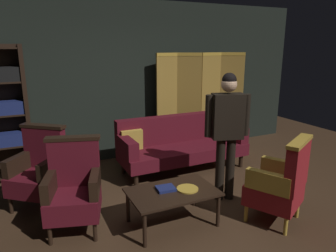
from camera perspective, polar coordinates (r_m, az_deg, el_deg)
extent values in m
plane|color=#3D2819|center=(4.02, 5.08, -15.87)|extent=(10.00, 10.00, 0.00)
cube|color=black|center=(5.75, -7.13, 8.09)|extent=(7.20, 0.10, 2.80)
cube|color=olive|center=(5.82, -0.19, 3.79)|extent=(0.46, 0.12, 1.90)
cube|color=#B78E33|center=(5.72, -0.20, 12.89)|extent=(0.46, 0.13, 0.06)
cube|color=olive|center=(5.95, 3.81, 4.00)|extent=(0.42, 0.25, 1.90)
cube|color=#B78E33|center=(5.85, 3.97, 12.89)|extent=(0.42, 0.25, 0.06)
cube|color=olive|center=(6.11, 7.68, 4.18)|extent=(0.46, 0.10, 1.90)
cube|color=#B78E33|center=(6.01, 7.98, 12.83)|extent=(0.46, 0.11, 0.06)
cube|color=olive|center=(6.30, 11.34, 4.33)|extent=(0.43, 0.23, 1.90)
cube|color=#B78E33|center=(6.21, 11.77, 12.72)|extent=(0.43, 0.24, 0.06)
cube|color=black|center=(5.25, -24.22, 2.17)|extent=(0.06, 0.32, 2.05)
cube|color=black|center=(5.53, -27.55, -8.10)|extent=(0.86, 0.30, 0.02)
cube|color=black|center=(5.38, -28.15, -3.33)|extent=(0.86, 0.30, 0.02)
cube|color=navy|center=(5.33, -28.29, -2.29)|extent=(0.78, 0.22, 0.19)
cylinder|color=black|center=(4.67, -5.84, -9.85)|extent=(0.07, 0.07, 0.22)
cylinder|color=black|center=(5.54, 13.09, -6.17)|extent=(0.07, 0.07, 0.22)
cylinder|color=black|center=(5.20, -8.09, -7.33)|extent=(0.07, 0.07, 0.22)
cylinder|color=black|center=(5.99, 9.55, -4.40)|extent=(0.07, 0.07, 0.22)
cube|color=#4C0F19|center=(5.21, 2.89, -4.70)|extent=(2.10, 0.76, 0.20)
cube|color=#4C0F19|center=(5.37, 1.37, -0.39)|extent=(2.10, 0.18, 0.46)
cube|color=#4C0F19|center=(4.77, -7.53, -3.71)|extent=(0.16, 0.68, 0.26)
cube|color=#4C0F19|center=(5.65, 11.71, -1.00)|extent=(0.16, 0.68, 0.26)
cube|color=#B79338|center=(4.99, -6.61, -2.62)|extent=(0.35, 0.14, 0.34)
cube|color=maroon|center=(5.72, 9.32, -0.50)|extent=(0.35, 0.16, 0.34)
cylinder|color=black|center=(3.39, -4.27, -18.32)|extent=(0.04, 0.04, 0.39)
cylinder|color=black|center=(3.75, 9.10, -14.95)|extent=(0.04, 0.04, 0.39)
cylinder|color=black|center=(3.83, -7.30, -14.26)|extent=(0.04, 0.04, 0.39)
cylinder|color=black|center=(4.15, 4.83, -11.75)|extent=(0.04, 0.04, 0.39)
cube|color=black|center=(3.66, 0.82, -11.87)|extent=(1.00, 0.64, 0.03)
cylinder|color=#B78E33|center=(4.33, 16.44, -12.46)|extent=(0.04, 0.04, 0.22)
cylinder|color=#B78E33|center=(3.95, 14.00, -15.08)|extent=(0.04, 0.04, 0.22)
cylinder|color=#B78E33|center=(4.22, 22.45, -13.75)|extent=(0.04, 0.04, 0.22)
cylinder|color=#B78E33|center=(3.83, 20.61, -16.63)|extent=(0.04, 0.04, 0.22)
cube|color=maroon|center=(3.97, 18.65, -11.51)|extent=(0.76, 0.76, 0.24)
cube|color=maroon|center=(3.77, 22.46, -6.85)|extent=(0.55, 0.37, 0.54)
cube|color=#B78E33|center=(3.68, 22.89, -2.63)|extent=(0.59, 0.40, 0.04)
cube|color=#B78E33|center=(4.10, 19.98, -7.32)|extent=(0.31, 0.48, 0.22)
cube|color=#B78E33|center=(3.67, 17.73, -9.71)|extent=(0.31, 0.48, 0.22)
cylinder|color=black|center=(3.67, -20.66, -18.10)|extent=(0.04, 0.04, 0.22)
cylinder|color=black|center=(3.60, -13.12, -18.19)|extent=(0.04, 0.04, 0.22)
cylinder|color=black|center=(4.06, -19.30, -14.65)|extent=(0.04, 0.04, 0.22)
cylinder|color=black|center=(3.99, -12.60, -14.65)|extent=(0.04, 0.04, 0.22)
cube|color=#4C0F19|center=(3.71, -16.69, -13.28)|extent=(0.70, 0.70, 0.24)
cube|color=#4C0F19|center=(3.76, -16.64, -6.37)|extent=(0.57, 0.28, 0.54)
cube|color=black|center=(3.67, -16.96, -2.14)|extent=(0.61, 0.30, 0.04)
cube|color=black|center=(3.66, -20.73, -10.05)|extent=(0.23, 0.50, 0.22)
cube|color=black|center=(3.58, -13.10, -9.98)|extent=(0.23, 0.50, 0.22)
cylinder|color=black|center=(4.45, -26.66, -12.74)|extent=(0.04, 0.04, 0.22)
cylinder|color=black|center=(4.18, -21.70, -13.96)|extent=(0.04, 0.04, 0.22)
cylinder|color=black|center=(4.77, -23.07, -10.51)|extent=(0.04, 0.04, 0.22)
cylinder|color=black|center=(4.52, -18.30, -11.45)|extent=(0.04, 0.04, 0.22)
cube|color=#4C0F19|center=(4.38, -22.73, -9.42)|extent=(0.79, 0.79, 0.24)
cube|color=#4C0F19|center=(4.42, -21.47, -3.67)|extent=(0.51, 0.45, 0.54)
cube|color=black|center=(4.34, -21.82, -0.03)|extent=(0.55, 0.48, 0.04)
cube|color=black|center=(4.44, -25.53, -6.20)|extent=(0.39, 0.44, 0.22)
cube|color=black|center=(4.16, -20.36, -7.02)|extent=(0.39, 0.44, 0.22)
cylinder|color=black|center=(4.31, 11.21, -7.59)|extent=(0.12, 0.12, 0.86)
cylinder|color=black|center=(4.27, 9.42, -7.73)|extent=(0.12, 0.12, 0.86)
cube|color=maroon|center=(4.14, 10.61, -1.62)|extent=(0.35, 0.25, 0.09)
cube|color=black|center=(4.08, 10.77, 1.76)|extent=(0.44, 0.32, 0.58)
cube|color=white|center=(4.17, 10.31, 2.48)|extent=(0.14, 0.05, 0.41)
cube|color=maroon|center=(4.14, 10.44, 5.62)|extent=(0.09, 0.05, 0.04)
cylinder|color=black|center=(4.16, 14.05, 1.97)|extent=(0.09, 0.09, 0.54)
cylinder|color=black|center=(4.00, 7.38, 1.81)|extent=(0.09, 0.09, 0.54)
sphere|color=tan|center=(4.01, 11.05, 7.48)|extent=(0.20, 0.20, 0.20)
sphere|color=black|center=(4.00, 11.08, 8.19)|extent=(0.18, 0.18, 0.18)
cube|color=navy|center=(3.67, -0.43, -11.29)|extent=(0.22, 0.19, 0.03)
cylinder|color=gold|center=(3.68, 3.56, -11.33)|extent=(0.25, 0.25, 0.02)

